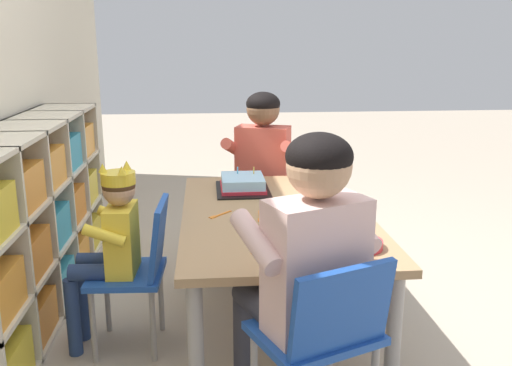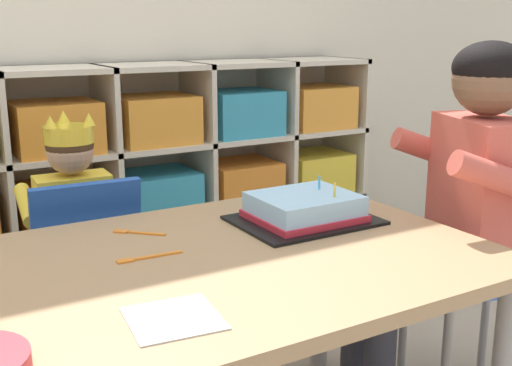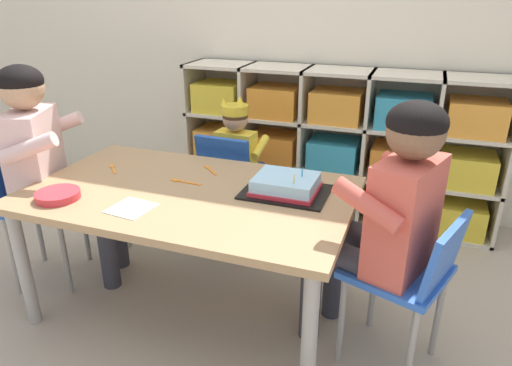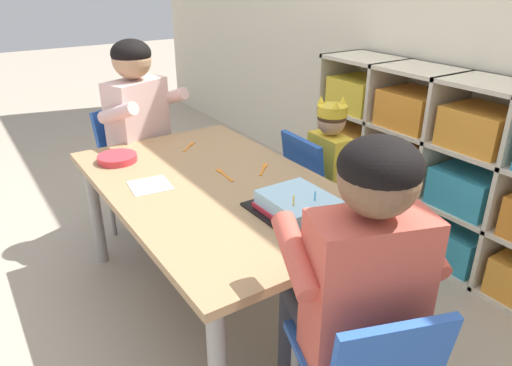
{
  "view_description": "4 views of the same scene",
  "coord_description": "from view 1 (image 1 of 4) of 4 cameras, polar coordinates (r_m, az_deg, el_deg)",
  "views": [
    {
      "loc": [
        -2.27,
        0.29,
        1.29
      ],
      "look_at": [
        0.18,
        0.07,
        0.66
      ],
      "focal_mm": 38.72,
      "sensor_mm": 36.0,
      "label": 1
    },
    {
      "loc": [
        -0.51,
        -1.15,
        1.06
      ],
      "look_at": [
        0.21,
        0.07,
        0.7
      ],
      "focal_mm": 44.75,
      "sensor_mm": 36.0,
      "label": 2
    },
    {
      "loc": [
        0.85,
        -1.54,
        1.34
      ],
      "look_at": [
        0.26,
        0.08,
        0.61
      ],
      "focal_mm": 32.51,
      "sensor_mm": 36.0,
      "label": 3
    },
    {
      "loc": [
        1.5,
        -0.8,
        1.35
      ],
      "look_at": [
        0.16,
        0.08,
        0.62
      ],
      "focal_mm": 33.04,
      "sensor_mm": 36.0,
      "label": 4
    }
  ],
  "objects": [
    {
      "name": "guest_at_table_side",
      "position": [
        3.15,
        0.47,
        2.19
      ],
      "size": [
        0.48,
        0.46,
        1.02
      ],
      "rotation": [
        0.0,
        0.0,
        -1.91
      ],
      "color": "#D15647",
      "rests_on": "ground"
    },
    {
      "name": "birthday_cake_on_tray",
      "position": [
        2.74,
        -1.38,
        -0.15
      ],
      "size": [
        0.34,
        0.26,
        0.11
      ],
      "color": "black",
      "rests_on": "activity_table"
    },
    {
      "name": "classroom_chair_guest_side",
      "position": [
        3.31,
        0.92,
        -1.22
      ],
      "size": [
        0.43,
        0.41,
        0.64
      ],
      "rotation": [
        0.0,
        0.0,
        -1.91
      ],
      "color": "blue",
      "rests_on": "ground"
    },
    {
      "name": "activity_table",
      "position": [
        2.42,
        1.96,
        -4.44
      ],
      "size": [
        1.33,
        0.8,
        0.57
      ],
      "color": "#A37F56",
      "rests_on": "ground"
    },
    {
      "name": "paper_napkin_square",
      "position": [
        2.32,
        7.91,
        -3.77
      ],
      "size": [
        0.17,
        0.17,
        0.0
      ],
      "primitive_type": "cube",
      "rotation": [
        0.0,
        0.0,
        -0.12
      ],
      "color": "white",
      "rests_on": "activity_table"
    },
    {
      "name": "fork_near_child_seat",
      "position": [
        1.97,
        0.67,
        -6.95
      ],
      "size": [
        0.09,
        0.1,
        0.0
      ],
      "rotation": [
        0.0,
        0.0,
        5.47
      ],
      "color": "orange",
      "rests_on": "activity_table"
    },
    {
      "name": "classroom_chair_blue",
      "position": [
        2.41,
        -11.93,
        -8.25
      ],
      "size": [
        0.33,
        0.34,
        0.65
      ],
      "rotation": [
        0.0,
        0.0,
        3.09
      ],
      "color": "#1E4CA8",
      "rests_on": "ground"
    },
    {
      "name": "adult_helper_seated",
      "position": [
        1.72,
        5.09,
        -7.7
      ],
      "size": [
        0.49,
        0.47,
        1.05
      ],
      "rotation": [
        0.0,
        0.0,
        1.96
      ],
      "color": "beige",
      "rests_on": "ground"
    },
    {
      "name": "paper_plate_stack",
      "position": [
        2.03,
        10.58,
        -6.2
      ],
      "size": [
        0.17,
        0.17,
        0.03
      ],
      "primitive_type": "cylinder",
      "color": "#DB333D",
      "rests_on": "activity_table"
    },
    {
      "name": "storage_cubby_shelf",
      "position": [
        2.92,
        -22.02,
        -3.93
      ],
      "size": [
        1.89,
        0.32,
        0.91
      ],
      "color": "beige",
      "rests_on": "ground"
    },
    {
      "name": "fork_at_table_front_edge",
      "position": [
        2.36,
        -3.83,
        -3.3
      ],
      "size": [
        0.11,
        0.1,
        0.0
      ],
      "rotation": [
        0.0,
        0.0,
        5.52
      ],
      "color": "orange",
      "rests_on": "activity_table"
    },
    {
      "name": "classroom_chair_adult_side",
      "position": [
        1.72,
        6.99,
        -15.41
      ],
      "size": [
        0.42,
        0.44,
        0.7
      ],
      "rotation": [
        0.0,
        0.0,
        1.96
      ],
      "color": "#1E4CA8",
      "rests_on": "ground"
    },
    {
      "name": "child_with_crown",
      "position": [
        2.38,
        -14.71,
        -5.35
      ],
      "size": [
        0.3,
        0.31,
        0.82
      ],
      "rotation": [
        0.0,
        0.0,
        3.09
      ],
      "color": "yellow",
      "rests_on": "ground"
    },
    {
      "name": "fork_beside_plate_stack",
      "position": [
        2.33,
        0.41,
        -3.51
      ],
      "size": [
        0.14,
        0.03,
        0.0
      ],
      "rotation": [
        0.0,
        0.0,
        6.21
      ],
      "color": "orange",
      "rests_on": "activity_table"
    },
    {
      "name": "ground",
      "position": [
        2.63,
        1.86,
        -15.03
      ],
      "size": [
        16.0,
        16.0,
        0.0
      ],
      "primitive_type": "plane",
      "color": "tan"
    }
  ]
}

